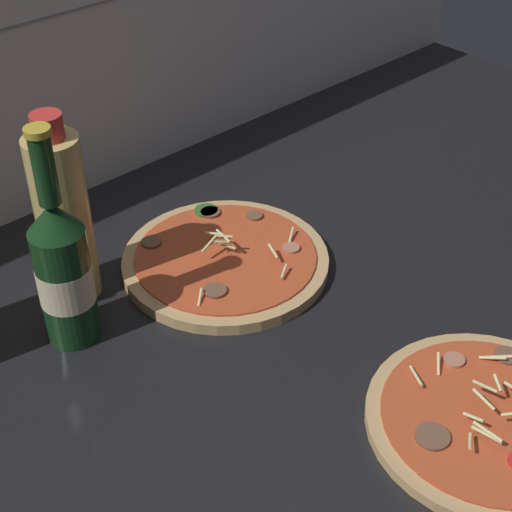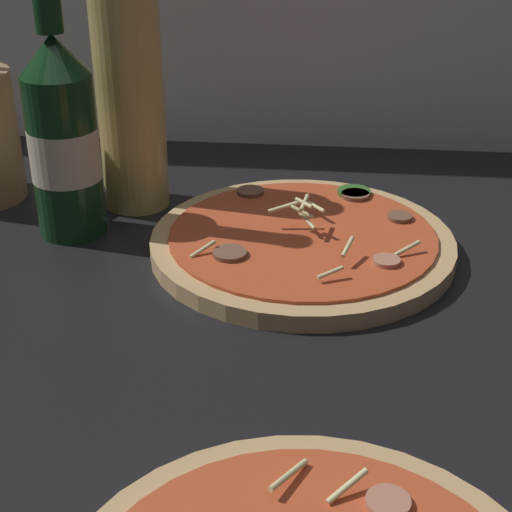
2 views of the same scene
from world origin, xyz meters
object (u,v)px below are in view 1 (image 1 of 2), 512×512
at_px(pizza_near, 489,421).
at_px(pizza_far, 225,260).
at_px(beer_bottle, 63,270).
at_px(oil_bottle, 63,216).

relative_size(pizza_near, pizza_far, 0.94).
bearing_deg(pizza_far, beer_bottle, 174.65).
distance_m(pizza_far, oil_bottle, 0.22).
bearing_deg(beer_bottle, pizza_near, -59.70).
relative_size(pizza_near, oil_bottle, 1.04).
distance_m(pizza_far, beer_bottle, 0.24).
height_order(pizza_far, beer_bottle, beer_bottle).
bearing_deg(beer_bottle, oil_bottle, 56.97).
bearing_deg(pizza_near, oil_bottle, 112.07).
bearing_deg(pizza_far, pizza_near, -86.65).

